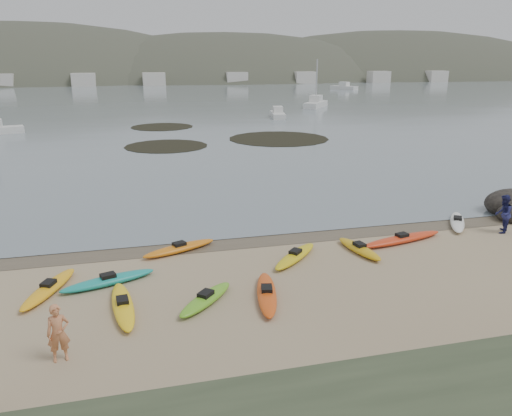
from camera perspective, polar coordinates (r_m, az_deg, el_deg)
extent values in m
plane|color=tan|center=(24.59, 0.00, -3.35)|extent=(600.00, 600.00, 0.00)
plane|color=brown|center=(24.32, 0.17, -3.58)|extent=(60.00, 60.00, 0.00)
plane|color=slate|center=(322.55, -13.61, 14.82)|extent=(1200.00, 1200.00, 0.00)
ellipsoid|color=#65B323|center=(18.26, -5.75, -10.32)|extent=(2.58, 2.75, 0.34)
ellipsoid|color=#DD4D13|center=(18.55, 1.23, -9.77)|extent=(1.46, 3.73, 0.34)
ellipsoid|color=#FAAE15|center=(20.48, -22.58, -8.48)|extent=(2.03, 3.67, 0.34)
ellipsoid|color=white|center=(28.35, 22.02, -1.49)|extent=(2.57, 3.38, 0.34)
ellipsoid|color=gold|center=(23.14, 11.72, -4.59)|extent=(1.23, 3.11, 0.34)
ellipsoid|color=teal|center=(20.39, -16.52, -7.96)|extent=(3.74, 1.87, 0.34)
ellipsoid|color=red|center=(24.84, 16.32, -3.43)|extent=(4.80, 1.74, 0.34)
ellipsoid|color=yellow|center=(21.93, 4.51, -5.49)|extent=(2.96, 2.98, 0.34)
ellipsoid|color=yellow|center=(18.33, -14.97, -10.73)|extent=(1.07, 3.83, 0.34)
ellipsoid|color=orange|center=(22.99, -8.74, -4.57)|extent=(3.61, 2.08, 0.34)
imported|color=#D68455|center=(15.82, -21.66, -13.15)|extent=(0.71, 0.53, 1.77)
imported|color=navy|center=(27.85, 26.42, -0.61)|extent=(1.20, 1.19, 1.96)
ellipsoid|color=black|center=(31.98, 27.20, -0.01)|extent=(3.25, 2.53, 1.63)
cylinder|color=black|center=(50.82, -10.22, 6.96)|extent=(8.22, 8.22, 0.04)
cylinder|color=black|center=(54.86, 2.60, 7.91)|extent=(10.86, 10.86, 0.04)
cylinder|color=black|center=(65.46, -10.69, 9.08)|extent=(7.83, 7.83, 0.04)
cube|color=silver|center=(74.80, 2.50, 10.60)|extent=(2.92, 6.49, 0.88)
cube|color=silver|center=(91.32, 6.85, 11.69)|extent=(6.61, 7.88, 1.13)
cube|color=silver|center=(145.54, 10.02, 13.41)|extent=(5.94, 8.01, 1.12)
ellipsoid|color=#384235|center=(222.50, -24.52, 8.45)|extent=(220.00, 120.00, 80.00)
ellipsoid|color=#384235|center=(217.54, -3.36, 10.47)|extent=(200.00, 110.00, 68.00)
ellipsoid|color=#384235|center=(256.70, 15.50, 10.46)|extent=(230.00, 130.00, 76.00)
cube|color=beige|center=(171.41, -27.12, 12.83)|extent=(7.00, 5.00, 4.00)
cube|color=beige|center=(167.97, -18.92, 13.70)|extent=(7.00, 5.00, 4.00)
cube|color=beige|center=(167.92, -10.50, 14.30)|extent=(7.00, 5.00, 4.00)
cube|color=beige|center=(171.26, -2.20, 14.59)|extent=(7.00, 5.00, 4.00)
cube|color=beige|center=(177.82, 5.64, 14.61)|extent=(7.00, 5.00, 4.00)
cube|color=beige|center=(187.24, 12.80, 14.39)|extent=(7.00, 5.00, 4.00)
cube|color=beige|center=(199.12, 19.17, 14.02)|extent=(7.00, 5.00, 4.00)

